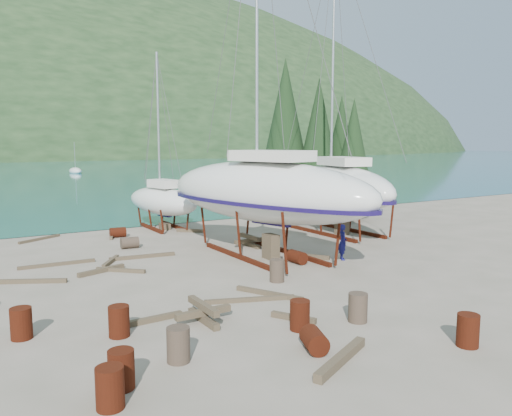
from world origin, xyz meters
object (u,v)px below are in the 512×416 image
large_sailboat_far (337,186)px  worker (343,242)px  large_sailboat_near (264,191)px  small_sailboat_shore (162,200)px

large_sailboat_far → worker: 7.31m
large_sailboat_near → worker: size_ratio=11.77×
large_sailboat_near → large_sailboat_far: size_ratio=1.13×
large_sailboat_far → worker: (-4.36, -5.51, -2.01)m
large_sailboat_near → large_sailboat_far: 7.69m
large_sailboat_far → worker: large_sailboat_far is taller
worker → large_sailboat_near: bearing=73.5°
large_sailboat_far → small_sailboat_shore: 10.94m
large_sailboat_near → small_sailboat_shore: large_sailboat_near is taller
worker → large_sailboat_far: bearing=-11.9°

